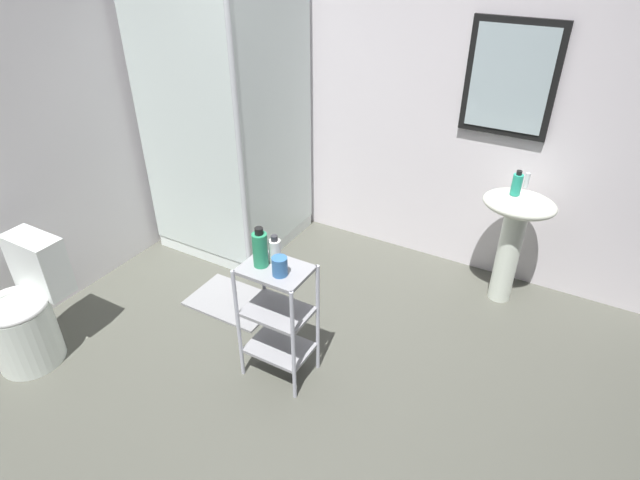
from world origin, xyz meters
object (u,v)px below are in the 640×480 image
(storage_cart, at_px, (278,313))
(bath_mat, at_px, (233,301))
(hand_soap_bottle, at_px, (517,184))
(toilet, at_px, (27,314))
(pedestal_sink, at_px, (514,226))
(lotion_bottle_white, at_px, (275,250))
(body_wash_bottle_green, at_px, (260,249))
(shower_stall, at_px, (236,192))
(rinse_cup, at_px, (280,266))

(storage_cart, distance_m, bath_mat, 0.86)
(hand_soap_bottle, bearing_deg, toilet, -139.46)
(pedestal_sink, xyz_separation_m, lotion_bottle_white, (-0.99, -1.30, 0.23))
(lotion_bottle_white, height_order, body_wash_bottle_green, body_wash_bottle_green)
(shower_stall, height_order, storage_cart, shower_stall)
(rinse_cup, height_order, bath_mat, rinse_cup)
(hand_soap_bottle, xyz_separation_m, bath_mat, (-1.56, -0.97, -0.87))
(rinse_cup, bearing_deg, body_wash_bottle_green, 170.32)
(lotion_bottle_white, bearing_deg, shower_stall, 136.62)
(pedestal_sink, distance_m, rinse_cup, 1.67)
(toilet, bearing_deg, body_wash_bottle_green, 25.13)
(toilet, distance_m, storage_cart, 1.50)
(storage_cart, bearing_deg, bath_mat, 150.08)
(hand_soap_bottle, height_order, lotion_bottle_white, hand_soap_bottle)
(hand_soap_bottle, height_order, rinse_cup, hand_soap_bottle)
(storage_cart, relative_size, hand_soap_bottle, 4.54)
(shower_stall, distance_m, body_wash_bottle_green, 1.49)
(toilet, bearing_deg, lotion_bottle_white, 26.62)
(toilet, distance_m, hand_soap_bottle, 3.06)
(lotion_bottle_white, bearing_deg, storage_cart, -57.31)
(lotion_bottle_white, xyz_separation_m, rinse_cup, (0.09, -0.09, -0.02))
(storage_cart, height_order, lotion_bottle_white, lotion_bottle_white)
(storage_cart, height_order, rinse_cup, rinse_cup)
(bath_mat, bearing_deg, shower_stall, 122.95)
(lotion_bottle_white, xyz_separation_m, body_wash_bottle_green, (-0.05, -0.06, 0.03))
(shower_stall, xyz_separation_m, bath_mat, (0.43, -0.67, -0.45))
(bath_mat, bearing_deg, pedestal_sink, 31.66)
(toilet, bearing_deg, pedestal_sink, 40.31)
(bath_mat, bearing_deg, lotion_bottle_white, -27.52)
(pedestal_sink, distance_m, hand_soap_bottle, 0.31)
(storage_cart, relative_size, body_wash_bottle_green, 3.26)
(shower_stall, xyz_separation_m, toilet, (-0.29, -1.65, -0.15))
(pedestal_sink, relative_size, body_wash_bottle_green, 3.57)
(pedestal_sink, relative_size, bath_mat, 1.35)
(toilet, height_order, rinse_cup, rinse_cup)
(hand_soap_bottle, xyz_separation_m, rinse_cup, (-0.87, -1.37, -0.09))
(shower_stall, height_order, body_wash_bottle_green, shower_stall)
(shower_stall, distance_m, lotion_bottle_white, 1.47)
(lotion_bottle_white, relative_size, rinse_cup, 1.55)
(shower_stall, height_order, toilet, shower_stall)
(shower_stall, bearing_deg, rinse_cup, -43.52)
(pedestal_sink, bearing_deg, shower_stall, -171.00)
(hand_soap_bottle, distance_m, rinse_cup, 1.63)
(hand_soap_bottle, relative_size, body_wash_bottle_green, 0.72)
(toilet, bearing_deg, bath_mat, 53.75)
(storage_cart, xyz_separation_m, rinse_cup, (0.05, -0.03, 0.36))
(pedestal_sink, bearing_deg, storage_cart, -125.26)
(shower_stall, bearing_deg, toilet, -99.96)
(rinse_cup, bearing_deg, bath_mat, 149.83)
(lotion_bottle_white, distance_m, body_wash_bottle_green, 0.09)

